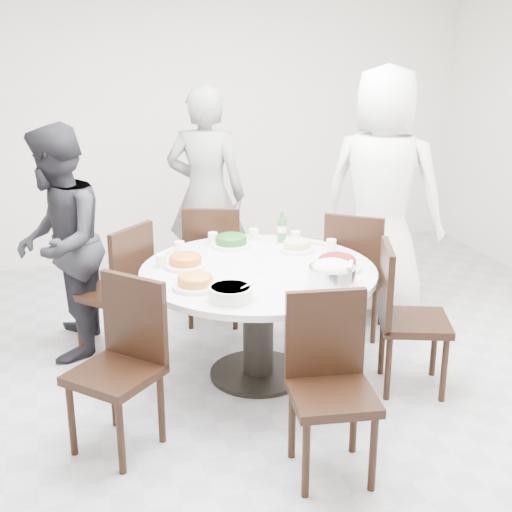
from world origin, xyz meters
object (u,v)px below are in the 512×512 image
object	(u,v)px
chair_s	(333,392)
diner_right	(382,193)
chair_se	(415,319)
chair_n	(214,263)
chair_sw	(114,370)
diner_left	(59,244)
chair_nw	(113,290)
dining_table	(258,323)
diner_middle	(206,195)
rice_bowl	(332,277)
soup_bowl	(231,293)
beverage_bottle	(282,227)
chair_ne	(357,272)

from	to	relation	value
chair_s	diner_right	world-z (taller)	diner_right
chair_se	chair_n	bearing A→B (deg)	54.04
chair_sw	diner_left	xyz separation A→B (m)	(-0.21, 1.31, 0.33)
chair_nw	chair_s	distance (m)	1.98
chair_nw	diner_right	xyz separation A→B (m)	(2.11, 0.19, 0.50)
dining_table	diner_right	distance (m)	1.60
diner_middle	diner_left	distance (m)	1.41
dining_table	rice_bowl	world-z (taller)	rice_bowl
diner_middle	soup_bowl	world-z (taller)	diner_middle
chair_s	chair_nw	bearing A→B (deg)	125.46
dining_table	diner_middle	world-z (taller)	diner_middle
chair_nw	beverage_bottle	distance (m)	1.26
chair_ne	chair_se	bearing A→B (deg)	124.22
chair_ne	diner_right	xyz separation A→B (m)	(0.34, 0.33, 0.50)
chair_se	beverage_bottle	distance (m)	1.16
chair_nw	diner_left	xyz separation A→B (m)	(-0.33, 0.11, 0.33)
rice_bowl	soup_bowl	xyz separation A→B (m)	(-0.63, -0.03, -0.02)
chair_s	diner_left	xyz separation A→B (m)	(-1.24, 1.86, 0.33)
chair_s	rice_bowl	size ratio (longest dim) A/B	3.38
rice_bowl	chair_se	bearing A→B (deg)	-1.50
chair_s	chair_ne	bearing A→B (deg)	69.87
dining_table	chair_sw	xyz separation A→B (m)	(-0.98, -0.59, 0.10)
chair_ne	diner_right	size ratio (longest dim) A/B	0.49
diner_middle	rice_bowl	distance (m)	1.92
chair_sw	rice_bowl	bearing A→B (deg)	54.21
chair_sw	diner_right	world-z (taller)	diner_right
chair_n	chair_nw	world-z (taller)	same
diner_middle	diner_left	xyz separation A→B (m)	(-1.20, -0.75, -0.08)
diner_middle	rice_bowl	bearing A→B (deg)	124.45
diner_right	chair_nw	bearing A→B (deg)	46.22
dining_table	soup_bowl	bearing A→B (deg)	-123.74
dining_table	beverage_bottle	bearing A→B (deg)	56.99
beverage_bottle	rice_bowl	bearing A→B (deg)	-89.83
diner_left	soup_bowl	xyz separation A→B (m)	(0.89, -1.17, -0.02)
diner_right	chair_s	bearing A→B (deg)	99.34
chair_sw	chair_se	world-z (taller)	same
chair_sw	diner_middle	size ratio (longest dim) A/B	0.54
chair_se	rice_bowl	xyz separation A→B (m)	(-0.56, 0.01, 0.34)
diner_right	beverage_bottle	bearing A→B (deg)	59.45
soup_bowl	beverage_bottle	distance (m)	1.14
rice_bowl	diner_right	bearing A→B (deg)	53.01
chair_n	chair_se	xyz separation A→B (m)	(0.95, -1.41, 0.00)
chair_ne	diner_left	distance (m)	2.14
chair_sw	diner_middle	distance (m)	2.32
dining_table	soup_bowl	xyz separation A→B (m)	(-0.30, -0.45, 0.41)
chair_sw	soup_bowl	size ratio (longest dim) A/B	3.78
chair_s	diner_left	distance (m)	2.26
beverage_bottle	diner_left	bearing A→B (deg)	171.57
diner_right	rice_bowl	distance (m)	1.54
chair_nw	diner_middle	distance (m)	1.28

